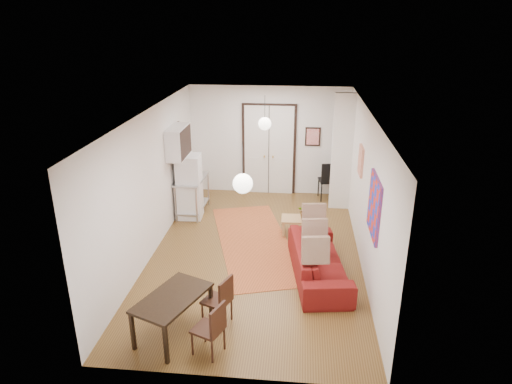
# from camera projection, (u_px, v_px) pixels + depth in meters

# --- Properties ---
(floor) EXTENTS (7.00, 7.00, 0.00)m
(floor) POSITION_uv_depth(u_px,v_px,m) (256.00, 252.00, 9.42)
(floor) COLOR brown
(floor) RESTS_ON ground
(ceiling) EXTENTS (4.20, 7.00, 0.02)m
(ceiling) POSITION_uv_depth(u_px,v_px,m) (256.00, 113.00, 8.37)
(ceiling) COLOR white
(ceiling) RESTS_ON wall_back
(wall_back) EXTENTS (4.20, 0.02, 2.90)m
(wall_back) POSITION_uv_depth(u_px,v_px,m) (269.00, 141.00, 12.14)
(wall_back) COLOR white
(wall_back) RESTS_ON floor
(wall_front) EXTENTS (4.20, 0.02, 2.90)m
(wall_front) POSITION_uv_depth(u_px,v_px,m) (228.00, 286.00, 5.64)
(wall_front) COLOR white
(wall_front) RESTS_ON floor
(wall_left) EXTENTS (0.02, 7.00, 2.90)m
(wall_left) POSITION_uv_depth(u_px,v_px,m) (151.00, 183.00, 9.09)
(wall_left) COLOR white
(wall_left) RESTS_ON floor
(wall_right) EXTENTS (0.02, 7.00, 2.90)m
(wall_right) POSITION_uv_depth(u_px,v_px,m) (365.00, 191.00, 8.70)
(wall_right) COLOR white
(wall_right) RESTS_ON floor
(double_doors) EXTENTS (1.44, 0.06, 2.50)m
(double_doors) POSITION_uv_depth(u_px,v_px,m) (269.00, 150.00, 12.19)
(double_doors) COLOR white
(double_doors) RESTS_ON wall_back
(stub_partition) EXTENTS (0.50, 0.10, 2.90)m
(stub_partition) POSITION_uv_depth(u_px,v_px,m) (342.00, 153.00, 11.08)
(stub_partition) COLOR white
(stub_partition) RESTS_ON floor
(wall_cabinet) EXTENTS (0.35, 1.00, 0.70)m
(wall_cabinet) POSITION_uv_depth(u_px,v_px,m) (178.00, 142.00, 10.30)
(wall_cabinet) COLOR white
(wall_cabinet) RESTS_ON wall_left
(painting_popart) EXTENTS (0.05, 1.00, 1.00)m
(painting_popart) POSITION_uv_depth(u_px,v_px,m) (374.00, 206.00, 7.47)
(painting_popart) COLOR red
(painting_popart) RESTS_ON wall_right
(painting_abstract) EXTENTS (0.05, 0.50, 0.60)m
(painting_abstract) POSITION_uv_depth(u_px,v_px,m) (361.00, 161.00, 9.31)
(painting_abstract) COLOR beige
(painting_abstract) RESTS_ON wall_right
(poster_back) EXTENTS (0.40, 0.03, 0.50)m
(poster_back) POSITION_uv_depth(u_px,v_px,m) (313.00, 137.00, 11.95)
(poster_back) COLOR red
(poster_back) RESTS_ON wall_back
(print_left) EXTENTS (0.03, 0.44, 0.54)m
(print_left) POSITION_uv_depth(u_px,v_px,m) (177.00, 134.00, 10.76)
(print_left) COLOR #94653D
(print_left) RESTS_ON wall_left
(pendant_back) EXTENTS (0.30, 0.30, 0.80)m
(pendant_back) POSITION_uv_depth(u_px,v_px,m) (265.00, 124.00, 10.46)
(pendant_back) COLOR silver
(pendant_back) RESTS_ON ceiling
(pendant_front) EXTENTS (0.30, 0.30, 0.80)m
(pendant_front) POSITION_uv_depth(u_px,v_px,m) (243.00, 183.00, 6.75)
(pendant_front) COLOR silver
(pendant_front) RESTS_ON ceiling
(kilim_rug) EXTENTS (2.43, 4.07, 0.01)m
(kilim_rug) POSITION_uv_depth(u_px,v_px,m) (254.00, 242.00, 9.85)
(kilim_rug) COLOR #C66031
(kilim_rug) RESTS_ON floor
(sofa) EXTENTS (1.20, 2.39, 0.67)m
(sofa) POSITION_uv_depth(u_px,v_px,m) (319.00, 260.00, 8.45)
(sofa) COLOR maroon
(sofa) RESTS_ON floor
(coffee_table) EXTENTS (0.86, 0.49, 0.38)m
(coffee_table) POSITION_uv_depth(u_px,v_px,m) (301.00, 220.00, 10.11)
(coffee_table) COLOR tan
(coffee_table) RESTS_ON floor
(potted_plant) EXTENTS (0.29, 0.34, 0.37)m
(potted_plant) POSITION_uv_depth(u_px,v_px,m) (306.00, 211.00, 10.02)
(potted_plant) COLOR #3E6C30
(potted_plant) RESTS_ON coffee_table
(kitchen_counter) EXTENTS (0.66, 1.22, 0.91)m
(kitchen_counter) POSITION_uv_depth(u_px,v_px,m) (192.00, 191.00, 11.09)
(kitchen_counter) COLOR #B3B5B8
(kitchen_counter) RESTS_ON floor
(bowl) EXTENTS (0.22, 0.22, 0.05)m
(bowl) POSITION_uv_depth(u_px,v_px,m) (189.00, 181.00, 10.69)
(bowl) COLOR white
(bowl) RESTS_ON kitchen_counter
(soap_bottle) EXTENTS (0.09, 0.09, 0.19)m
(soap_bottle) POSITION_uv_depth(u_px,v_px,m) (194.00, 171.00, 11.18)
(soap_bottle) COLOR teal
(soap_bottle) RESTS_ON kitchen_counter
(fridge) EXTENTS (0.58, 0.58, 1.56)m
(fridge) POSITION_uv_depth(u_px,v_px,m) (190.00, 187.00, 10.81)
(fridge) COLOR white
(fridge) RESTS_ON floor
(dining_table) EXTENTS (1.11, 1.39, 0.67)m
(dining_table) POSITION_uv_depth(u_px,v_px,m) (172.00, 301.00, 6.80)
(dining_table) COLOR black
(dining_table) RESTS_ON floor
(dining_chair_near) EXTENTS (0.51, 0.62, 0.83)m
(dining_chair_near) POSITION_uv_depth(u_px,v_px,m) (217.00, 293.00, 7.19)
(dining_chair_near) COLOR #361B11
(dining_chair_near) RESTS_ON floor
(dining_chair_far) EXTENTS (0.51, 0.62, 0.83)m
(dining_chair_far) POSITION_uv_depth(u_px,v_px,m) (209.00, 321.00, 6.54)
(dining_chair_far) COLOR #361B11
(dining_chair_far) RESTS_ON floor
(black_side_chair) EXTENTS (0.54, 0.55, 1.04)m
(black_side_chair) POSITION_uv_depth(u_px,v_px,m) (328.00, 176.00, 12.06)
(black_side_chair) COLOR black
(black_side_chair) RESTS_ON floor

